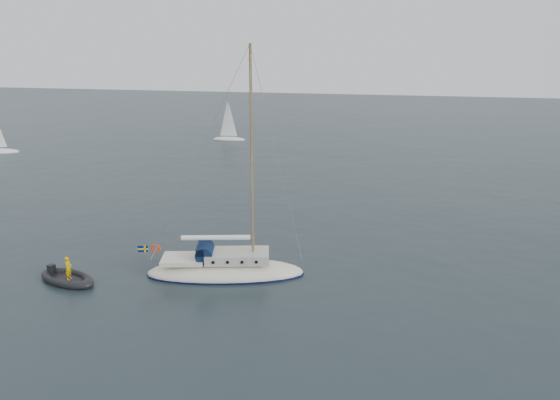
# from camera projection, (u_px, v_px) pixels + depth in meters

# --- Properties ---
(ground) EXTENTS (300.00, 300.00, 0.00)m
(ground) POSITION_uv_depth(u_px,v_px,m) (265.00, 283.00, 34.32)
(ground) COLOR black
(ground) RESTS_ON ground
(sailboat) EXTENTS (10.68, 3.20, 15.21)m
(sailboat) POSITION_uv_depth(u_px,v_px,m) (225.00, 259.00, 35.19)
(sailboat) COLOR white
(sailboat) RESTS_ON ground
(dinghy) EXTENTS (2.43, 1.10, 0.35)m
(dinghy) POSITION_uv_depth(u_px,v_px,m) (242.00, 276.00, 34.92)
(dinghy) COLOR #4F4F54
(dinghy) RESTS_ON ground
(rib) EXTENTS (4.34, 1.97, 1.74)m
(rib) POSITION_uv_depth(u_px,v_px,m) (67.00, 278.00, 34.43)
(rib) COLOR black
(rib) RESTS_ON ground
(distant_yacht_c) EXTENTS (5.36, 2.86, 7.10)m
(distant_yacht_c) POSITION_uv_depth(u_px,v_px,m) (228.00, 121.00, 87.65)
(distant_yacht_c) COLOR white
(distant_yacht_c) RESTS_ON ground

